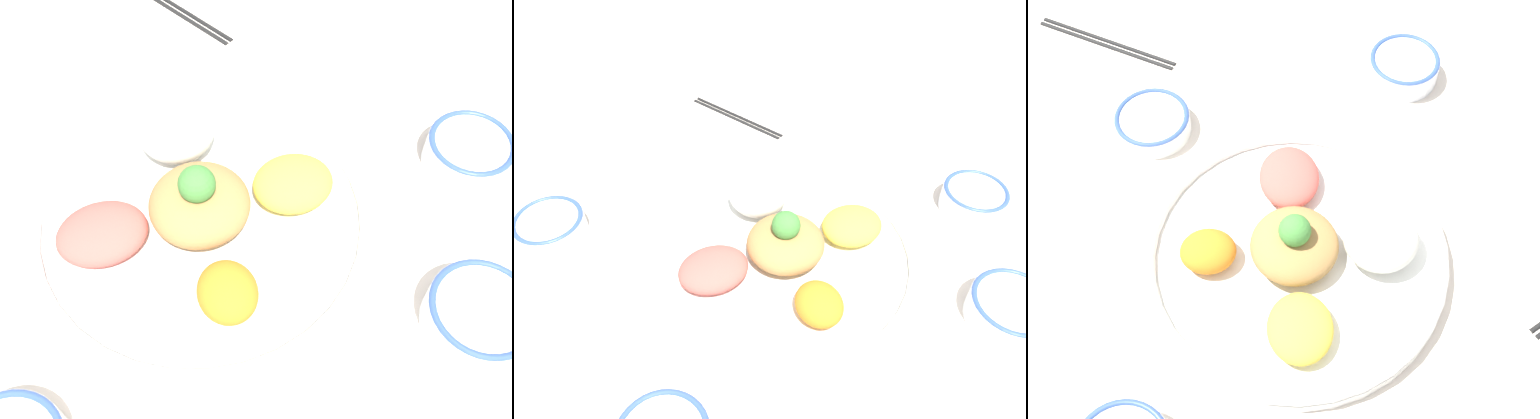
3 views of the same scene
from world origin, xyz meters
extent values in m
plane|color=silver|center=(0.00, 0.00, 0.00)|extent=(2.40, 2.40, 0.00)
cylinder|color=white|center=(0.02, 0.03, 0.01)|extent=(0.40, 0.40, 0.02)
torus|color=white|center=(0.02, 0.03, 0.03)|extent=(0.40, 0.40, 0.02)
ellipsoid|color=#E55B51|center=(0.11, -0.03, 0.04)|extent=(0.13, 0.12, 0.04)
ellipsoid|color=orange|center=(0.08, 0.12, 0.04)|extent=(0.09, 0.09, 0.04)
ellipsoid|color=yellow|center=(-0.07, 0.09, 0.04)|extent=(0.12, 0.12, 0.04)
ellipsoid|color=white|center=(-0.04, -0.06, 0.05)|extent=(0.13, 0.13, 0.06)
ellipsoid|color=#AD7F47|center=(0.02, 0.03, 0.05)|extent=(0.11, 0.11, 0.05)
sphere|color=#478E3D|center=(0.02, 0.03, 0.08)|extent=(0.04, 0.04, 0.04)
cylinder|color=white|center=(-0.26, 0.22, 0.02)|extent=(0.10, 0.10, 0.04)
torus|color=#38569E|center=(-0.26, 0.22, 0.04)|extent=(0.10, 0.10, 0.01)
cylinder|color=#DBB251|center=(-0.26, 0.22, 0.04)|extent=(0.09, 0.09, 0.00)
cylinder|color=white|center=(0.19, -0.30, 0.02)|extent=(0.11, 0.11, 0.04)
torus|color=#38569E|center=(0.19, -0.30, 0.04)|extent=(0.11, 0.11, 0.01)
cylinder|color=white|center=(0.19, -0.30, 0.04)|extent=(0.09, 0.09, 0.00)
cylinder|color=white|center=(-0.07, 0.33, 0.02)|extent=(0.11, 0.11, 0.04)
torus|color=#38569E|center=(-0.07, 0.33, 0.04)|extent=(0.11, 0.11, 0.01)
cylinder|color=maroon|center=(-0.07, 0.33, 0.04)|extent=(0.09, 0.09, 0.00)
cylinder|color=black|center=(-0.24, -0.26, 0.00)|extent=(0.01, 0.22, 0.01)
cylinder|color=black|center=(-0.23, -0.26, 0.00)|extent=(0.01, 0.22, 0.01)
cube|color=white|center=(-0.40, 0.08, 0.00)|extent=(0.09, 0.04, 0.01)
ellipsoid|color=white|center=(-0.34, 0.06, 0.00)|extent=(0.06, 0.05, 0.01)
camera|label=1|loc=(0.26, 0.32, 0.59)|focal=42.00mm
camera|label=2|loc=(0.42, 0.29, 0.59)|focal=35.00mm
camera|label=3|loc=(-0.33, 0.29, 0.84)|focal=50.00mm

